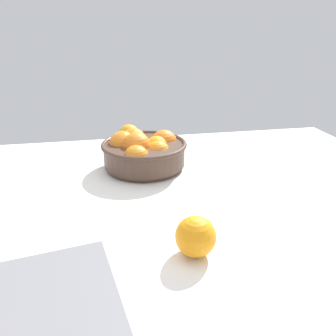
# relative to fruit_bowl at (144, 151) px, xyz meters

# --- Properties ---
(ground_plane) EXTENTS (1.40, 0.95, 0.03)m
(ground_plane) POSITION_rel_fruit_bowl_xyz_m (0.01, -0.20, -0.06)
(ground_plane) COLOR white
(fruit_bowl) EXTENTS (0.24, 0.24, 0.11)m
(fruit_bowl) POSITION_rel_fruit_bowl_xyz_m (0.00, 0.00, 0.00)
(fruit_bowl) COLOR #473328
(fruit_bowl) RESTS_ON ground_plane
(loose_orange_0) EXTENTS (0.07, 0.07, 0.07)m
(loose_orange_0) POSITION_rel_fruit_bowl_xyz_m (-0.03, 0.20, -0.01)
(loose_orange_0) COLOR orange
(loose_orange_0) RESTS_ON ground_plane
(loose_orange_1) EXTENTS (0.07, 0.07, 0.07)m
(loose_orange_1) POSITION_rel_fruit_bowl_xyz_m (0.04, -0.41, -0.01)
(loose_orange_1) COLOR orange
(loose_orange_1) RESTS_ON ground_plane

